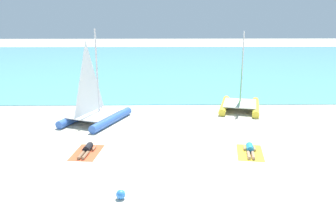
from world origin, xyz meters
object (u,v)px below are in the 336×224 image
sailboat_blue (94,109)px  beach_ball (121,194)px  sunbather_left (87,149)px  towel_right (250,153)px  towel_left (87,153)px  sailboat_yellow (240,99)px  sunbather_right (250,149)px

sailboat_blue → beach_ball: size_ratio=16.06×
sailboat_blue → sunbather_left: (0.48, -4.44, -0.63)m
sailboat_blue → towel_right: size_ratio=2.68×
towel_left → sunbather_left: bearing=83.9°
towel_left → sailboat_blue: bearing=96.0°
sailboat_yellow → sunbather_left: size_ratio=3.08×
towel_left → sailboat_yellow: bearing=40.1°
towel_right → sunbather_left: bearing=178.5°
sailboat_blue → sailboat_yellow: bearing=37.7°
sailboat_blue → towel_left: (0.47, -4.51, -0.75)m
sunbather_left → towel_right: (7.15, -0.19, -0.13)m
towel_left → sunbather_left: sunbather_left is taller
sailboat_blue → sunbather_right: sailboat_blue is taller
sunbather_right → beach_ball: (-5.22, -3.95, 0.03)m
towel_left → towel_right: 7.16m
sailboat_yellow → sunbather_right: sailboat_yellow is taller
towel_right → beach_ball: size_ratio=5.98×
sailboat_yellow → sunbather_right: size_ratio=3.08×
sailboat_yellow → sunbather_left: bearing=-126.0°
towel_left → sunbather_right: 7.17m
sunbather_right → beach_ball: size_ratio=4.93×
sailboat_yellow → sunbather_left: sailboat_yellow is taller
sailboat_yellow → towel_right: 7.11m
towel_right → beach_ball: 6.50m
sailboat_blue → towel_left: bearing=-61.6°
sailboat_yellow → sunbather_left: (-8.17, -6.82, -0.59)m
towel_right → beach_ball: beach_ball is taller
sailboat_yellow → sailboat_blue: size_ratio=0.95×
sunbather_left → sunbather_right: 7.16m
sunbather_left → towel_left: bearing=-90.0°
towel_right → sailboat_blue: bearing=148.7°
towel_left → towel_right: (7.16, -0.12, 0.00)m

